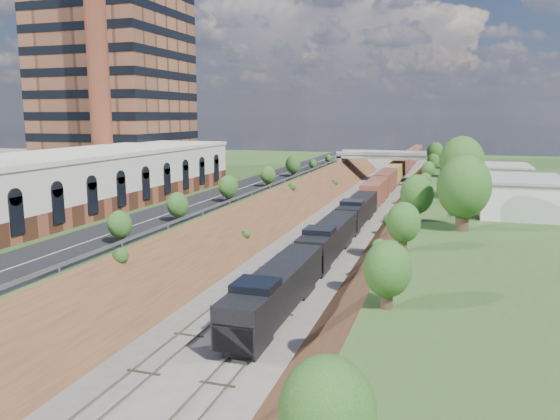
{
  "coord_description": "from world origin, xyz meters",
  "views": [
    {
      "loc": [
        15.77,
        -16.52,
        16.49
      ],
      "look_at": [
        -2.26,
        40.46,
        6.0
      ],
      "focal_mm": 35.0,
      "sensor_mm": 36.0,
      "label": 1
    }
  ],
  "objects": [
    {
      "name": "platform_left",
      "position": [
        -33.0,
        60.0,
        2.5
      ],
      "size": [
        44.0,
        180.0,
        5.0
      ],
      "primitive_type": "cube",
      "color": "#355623",
      "rests_on": "ground"
    },
    {
      "name": "freight_train",
      "position": [
        2.6,
        114.6,
        2.69
      ],
      "size": [
        3.14,
        193.37,
        4.67
      ],
      "color": "black",
      "rests_on": "ground"
    },
    {
      "name": "overpass",
      "position": [
        0.0,
        122.0,
        4.92
      ],
      "size": [
        24.5,
        8.3,
        7.4
      ],
      "color": "gray",
      "rests_on": "ground"
    },
    {
      "name": "road",
      "position": [
        -15.5,
        60.0,
        5.05
      ],
      "size": [
        8.0,
        180.0,
        0.1
      ],
      "primitive_type": "cube",
      "color": "black",
      "rests_on": "platform_left"
    },
    {
      "name": "tree_left_crest",
      "position": [
        -11.8,
        20.0,
        7.04
      ],
      "size": [
        2.45,
        2.45,
        3.55
      ],
      "color": "#473323",
      "rests_on": "platform_left"
    },
    {
      "name": "white_building_far",
      "position": [
        23.0,
        74.0,
        6.8
      ],
      "size": [
        8.0,
        10.0,
        3.6
      ],
      "primitive_type": "cube",
      "color": "silver",
      "rests_on": "platform_right"
    },
    {
      "name": "commercial_building",
      "position": [
        -28.0,
        38.0,
        8.51
      ],
      "size": [
        14.3,
        62.3,
        7.0
      ],
      "color": "brown",
      "rests_on": "platform_left"
    },
    {
      "name": "tree_right_large",
      "position": [
        17.0,
        40.0,
        9.38
      ],
      "size": [
        5.25,
        5.25,
        7.61
      ],
      "color": "#473323",
      "rests_on": "platform_right"
    },
    {
      "name": "embankment_left",
      "position": [
        -11.0,
        60.0,
        0.0
      ],
      "size": [
        10.0,
        180.0,
        10.0
      ],
      "primitive_type": "cube",
      "rotation": [
        0.0,
        0.79,
        0.0
      ],
      "color": "brown",
      "rests_on": "ground"
    },
    {
      "name": "rail_right_track",
      "position": [
        2.6,
        60.0,
        0.09
      ],
      "size": [
        1.58,
        180.0,
        0.18
      ],
      "primitive_type": "cube",
      "color": "gray",
      "rests_on": "ground"
    },
    {
      "name": "highrise_tower",
      "position": [
        -44.0,
        72.0,
        32.88
      ],
      "size": [
        22.0,
        22.0,
        53.9
      ],
      "color": "brown",
      "rests_on": "platform_left"
    },
    {
      "name": "guardrail",
      "position": [
        -11.4,
        59.8,
        5.55
      ],
      "size": [
        0.1,
        171.0,
        0.7
      ],
      "color": "#99999E",
      "rests_on": "platform_left"
    },
    {
      "name": "smokestack",
      "position": [
        -36.0,
        56.0,
        25.0
      ],
      "size": [
        3.2,
        3.2,
        40.0
      ],
      "primitive_type": "cylinder",
      "color": "brown",
      "rests_on": "platform_left"
    },
    {
      "name": "rail_left_track",
      "position": [
        -2.6,
        60.0,
        0.09
      ],
      "size": [
        1.58,
        180.0,
        0.18
      ],
      "primitive_type": "cube",
      "color": "gray",
      "rests_on": "ground"
    },
    {
      "name": "embankment_right",
      "position": [
        11.0,
        60.0,
        0.0
      ],
      "size": [
        10.0,
        180.0,
        10.0
      ],
      "primitive_type": "cube",
      "rotation": [
        0.0,
        0.79,
        0.0
      ],
      "color": "brown",
      "rests_on": "ground"
    },
    {
      "name": "white_building_near",
      "position": [
        23.5,
        52.0,
        7.0
      ],
      "size": [
        9.0,
        12.0,
        4.0
      ],
      "primitive_type": "cube",
      "color": "silver",
      "rests_on": "platform_right"
    }
  ]
}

